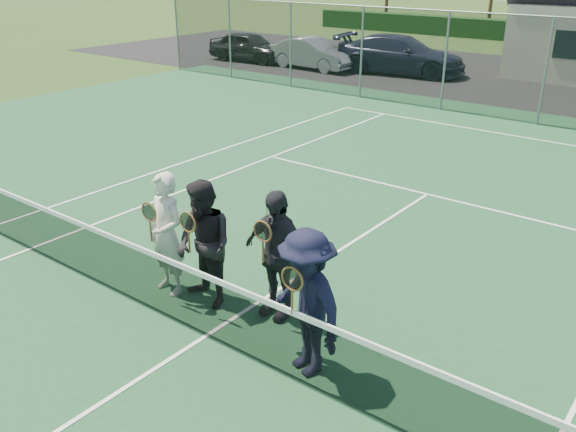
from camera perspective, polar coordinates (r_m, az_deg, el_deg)
name	(u,v)px	position (r m, az deg, el deg)	size (l,w,h in m)	color
court_surface	(205,337)	(8.05, -7.74, -11.19)	(30.00, 30.00, 0.02)	#1C4C2B
tarmac_carpark	(486,77)	(26.49, 18.07, 12.27)	(40.00, 12.00, 0.01)	black
car_a	(249,47)	(29.09, -3.65, 15.54)	(1.57, 3.90, 1.33)	black
car_b	(313,54)	(27.02, 2.38, 14.93)	(1.36, 3.91, 1.29)	gray
car_c	(400,55)	(26.23, 10.46, 14.61)	(2.16, 5.32, 1.54)	black
court_markings	(205,336)	(8.04, -7.74, -11.11)	(11.03, 23.83, 0.01)	white
tennis_net	(203,302)	(7.77, -7.94, -7.97)	(11.68, 0.08, 1.10)	slate
perimeter_fence	(545,72)	(18.93, 22.94, 12.31)	(30.07, 0.07, 3.02)	slate
player_a	(167,234)	(8.73, -11.29, -1.68)	(0.70, 0.53, 1.80)	silver
player_b	(204,245)	(8.33, -7.84, -2.69)	(1.00, 0.85, 1.80)	black
player_c	(276,254)	(8.00, -1.09, -3.60)	(1.07, 0.52, 1.80)	black
player_d	(307,303)	(6.94, 1.75, -8.15)	(1.32, 1.03, 1.80)	black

